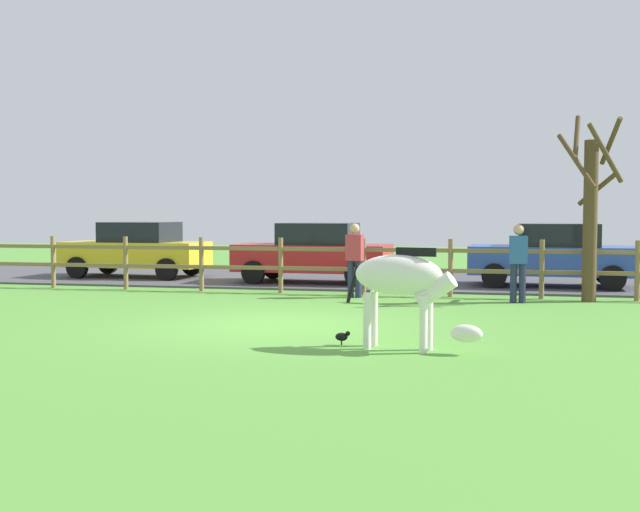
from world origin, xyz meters
The scene contains 11 objects.
ground_plane centered at (0.00, 0.00, 0.00)m, with size 60.00×60.00×0.00m, color #549338.
parking_asphalt centered at (0.00, 9.30, 0.03)m, with size 28.00×7.40×0.05m, color #47474C.
paddock_fence centered at (-0.22, 5.00, 0.74)m, with size 21.67×0.11×1.29m.
bare_tree centered at (5.63, 4.66, 1.95)m, with size 1.36×1.31×3.95m.
zebra centered at (2.38, -1.85, 0.93)m, with size 1.92×0.72×1.41m.
crow_on_grass centered at (1.49, -1.66, 0.13)m, with size 0.22×0.10×0.20m.
parked_car_red centered at (-0.90, 7.27, 0.84)m, with size 4.07×2.01×1.56m.
parked_car_blue centered at (5.13, 7.48, 0.84)m, with size 4.09×2.07×1.56m.
parked_car_yellow centered at (-6.21, 7.91, 0.84)m, with size 4.05×1.98×1.56m.
visitor_left_of_tree centered at (4.14, 4.12, 0.91)m, with size 0.37×0.24×1.64m.
visitor_right_of_tree centered at (0.65, 4.41, 0.91)m, with size 0.39×0.28×1.64m.
Camera 1 is at (3.45, -12.33, 1.89)m, focal length 43.20 mm.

